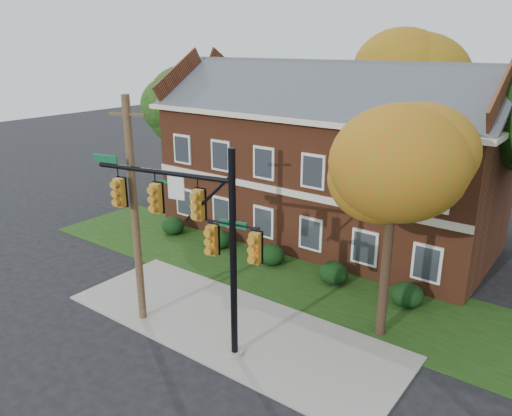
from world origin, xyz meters
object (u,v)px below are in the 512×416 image
Objects in this scene: traffic_signal at (198,227)px; utility_pole at (135,213)px; tree_near_right at (400,166)px; hedge_right at (333,273)px; hedge_center at (271,255)px; hedge_far_right at (407,295)px; tree_far_rear at (409,72)px; sign_post at (139,281)px; apartment_building at (327,150)px; hedge_far_left at (173,225)px; hedge_left at (219,239)px; tree_left_rear at (185,108)px.

utility_pole is (-3.23, -0.02, -0.15)m from traffic_signal.
tree_near_right is 9.78m from utility_pole.
hedge_center is at bearing 180.00° from hedge_right.
hedge_right is 7.72m from tree_near_right.
tree_near_right is (0.22, -2.83, 6.14)m from hedge_far_right.
utility_pole is (-8.17, -7.39, 4.00)m from hedge_far_right.
tree_far_rear is 5.43× the size of sign_post.
apartment_building is 8.87× the size of sign_post.
tree_near_right is 11.11m from sign_post.
apartment_building reaches higher than utility_pole.
hedge_right is 3.50m from hedge_far_right.
apartment_building is 12.79m from traffic_signal.
traffic_signal is 0.84× the size of utility_pole.
hedge_right is at bearing 50.45° from sign_post.
tree_near_right is 7.15m from traffic_signal.
hedge_center is at bearing -90.00° from apartment_building.
sign_post is (-3.67, 0.29, -3.24)m from traffic_signal.
hedge_center is 0.16× the size of utility_pole.
sign_post reaches higher than hedge_far_right.
apartment_building is 13.43× the size of hedge_right.
hedge_center is at bearing 0.00° from hedge_far_left.
traffic_signal is (5.56, -7.37, 4.15)m from hedge_left.
traffic_signal is at bearing -138.69° from tree_near_right.
utility_pole is at bearing -72.48° from hedge_left.
hedge_center is (0.00, -5.25, -4.46)m from apartment_building.
sign_post is at bearing -125.80° from hedge_right.
apartment_building is 12.94m from sign_post.
hedge_far_right is (3.50, 0.00, 0.00)m from hedge_right.
tree_near_right is at bearing 21.94° from sign_post.
hedge_far_left is 1.00× the size of hedge_left.
tree_far_rear reaches higher than utility_pole.
tree_left_rear is at bearing 122.15° from sign_post.
hedge_right is at bearing 142.72° from tree_near_right.
tree_near_right is (10.72, -2.83, 6.14)m from hedge_left.
hedge_far_right is at bearing -66.63° from tree_far_rear.
hedge_center is 1.00× the size of hedge_far_right.
hedge_far_left is 3.50m from hedge_left.
tree_far_rear reaches higher than hedge_center.
sign_post reaches higher than hedge_right.
tree_far_rear is (-2.16, 13.09, 8.32)m from hedge_right.
hedge_far_left is 0.19× the size of traffic_signal.
traffic_signal is at bearing -87.98° from tree_far_rear.
hedge_far_right is 0.16× the size of utility_pole.
hedge_left is at bearing 115.79° from traffic_signal.
hedge_far_left is 0.16× the size of tree_left_rear.
traffic_signal is at bearing -74.35° from hedge_center.
tree_left_rear reaches higher than hedge_left.
hedge_far_left is 0.12× the size of tree_far_rear.
hedge_left is 0.16× the size of utility_pole.
hedge_center and hedge_right have the same top height.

